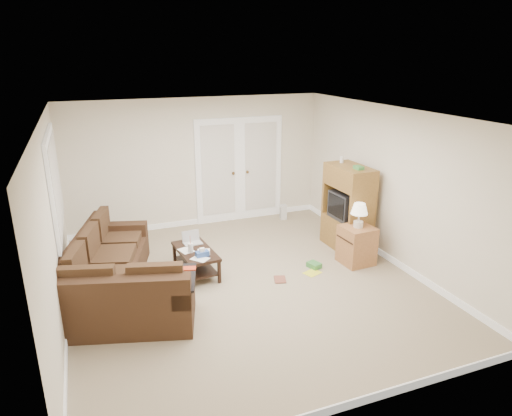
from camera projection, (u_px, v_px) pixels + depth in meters
name	position (u px, v px, depth m)	size (l,w,h in m)	color
floor	(246.00, 284.00, 6.81)	(5.50, 5.50, 0.00)	tan
ceiling	(245.00, 115.00, 6.01)	(5.00, 5.50, 0.02)	white
wall_left	(53.00, 228.00, 5.56)	(0.02, 5.50, 2.50)	silver
wall_right	(393.00, 187.00, 7.26)	(0.02, 5.50, 2.50)	silver
wall_back	(198.00, 163.00, 8.84)	(5.00, 0.02, 2.50)	silver
wall_front	(352.00, 297.00, 3.98)	(5.00, 0.02, 2.50)	silver
baseboards	(246.00, 281.00, 6.80)	(5.00, 5.50, 0.10)	white
french_doors	(240.00, 170.00, 9.17)	(1.80, 0.05, 2.13)	white
window_left	(55.00, 183.00, 6.36)	(0.05, 1.92, 1.42)	white
sectional_sofa	(115.00, 280.00, 6.26)	(1.89, 2.96, 0.80)	#3C2617
coffee_table	(196.00, 260.00, 7.08)	(0.58, 1.01, 0.66)	black
tv_armoire	(348.00, 207.00, 7.86)	(0.53, 0.93, 1.59)	brown
side_cabinet	(357.00, 242.00, 7.39)	(0.51, 0.51, 1.03)	#A66B3D
space_heater	(283.00, 212.00, 9.42)	(0.12, 0.10, 0.31)	silver
floor_magazine	(312.00, 273.00, 7.15)	(0.26, 0.20, 0.01)	yellow
floor_greenbox	(314.00, 265.00, 7.32)	(0.16, 0.21, 0.08)	#397E3A
floor_book	(274.00, 280.00, 6.92)	(0.17, 0.24, 0.02)	brown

